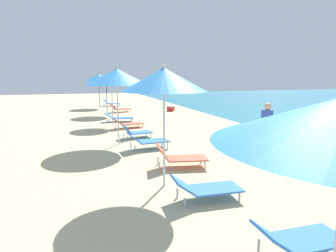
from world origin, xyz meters
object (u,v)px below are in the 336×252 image
(umbrella_sixth, at_px, (106,81))
(lounger_third_shoreside, at_px, (180,156))
(umbrella_fourth, at_px, (117,77))
(lounger_fourth_shoreside, at_px, (136,132))
(umbrella_fifth, at_px, (112,82))
(lounger_sixth_shoreside, at_px, (120,108))
(cooler_box, at_px, (171,109))
(umbrella_third, at_px, (164,80))
(umbrella_farthest, at_px, (99,78))
(lounger_third_inland, at_px, (206,188))
(lounger_fourth_inland, at_px, (148,140))
(lounger_fifth_shoreside, at_px, (119,117))
(lounger_farthest_shoreside, at_px, (111,103))
(lounger_fifth_inland, at_px, (128,123))
(person_walking_mid, at_px, (267,123))
(lounger_second_shoreside, at_px, (299,239))

(umbrella_sixth, bearing_deg, lounger_third_shoreside, -86.04)
(umbrella_fourth, relative_size, lounger_fourth_shoreside, 2.24)
(umbrella_fifth, xyz_separation_m, lounger_sixth_shoreside, (1.15, 5.32, -2.02))
(cooler_box, bearing_deg, umbrella_third, -109.12)
(umbrella_farthest, bearing_deg, lounger_third_inland, -87.76)
(lounger_fourth_inland, relative_size, lounger_fifth_shoreside, 0.87)
(lounger_farthest_shoreside, bearing_deg, lounger_fifth_inland, -78.38)
(umbrella_fourth, height_order, lounger_fourth_inland, umbrella_fourth)
(umbrella_fifth, relative_size, person_walking_mid, 1.50)
(lounger_second_shoreside, bearing_deg, lounger_fifth_shoreside, 95.12)
(lounger_farthest_shoreside, bearing_deg, lounger_fifth_shoreside, -79.89)
(lounger_fourth_shoreside, bearing_deg, lounger_fourth_inland, -97.70)
(lounger_third_inland, bearing_deg, umbrella_sixth, 95.97)
(umbrella_fifth, bearing_deg, lounger_fifth_inland, -61.33)
(lounger_third_inland, relative_size, lounger_farthest_shoreside, 0.95)
(lounger_fourth_inland, height_order, cooler_box, lounger_fourth_inland)
(lounger_fourth_shoreside, xyz_separation_m, lounger_fifth_shoreside, (-0.09, 4.54, -0.01))
(umbrella_fifth, xyz_separation_m, umbrella_farthest, (-0.00, 8.87, 0.17))
(lounger_second_shoreside, xyz_separation_m, umbrella_third, (-1.04, 3.15, 2.21))
(umbrella_third, xyz_separation_m, lounger_third_inland, (0.61, -1.00, -2.23))
(umbrella_sixth, bearing_deg, lounger_fourth_shoreside, -86.78)
(person_walking_mid, bearing_deg, lounger_sixth_shoreside, -119.38)
(lounger_second_shoreside, distance_m, lounger_third_shoreside, 4.35)
(lounger_third_shoreside, relative_size, umbrella_fourth, 0.53)
(umbrella_third, relative_size, lounger_farthest_shoreside, 1.79)
(lounger_fifth_shoreside, height_order, umbrella_sixth, umbrella_sixth)
(umbrella_third, xyz_separation_m, umbrella_sixth, (0.01, 13.09, -0.22))
(umbrella_fourth, distance_m, umbrella_fifth, 4.42)
(lounger_fourth_shoreside, distance_m, lounger_farthest_shoreside, 13.30)
(lounger_fifth_shoreside, relative_size, lounger_fifth_inland, 1.06)
(lounger_fourth_inland, bearing_deg, lounger_fifth_inland, 85.50)
(lounger_third_shoreside, xyz_separation_m, lounger_farthest_shoreside, (0.10, 17.52, -0.02))
(umbrella_fifth, relative_size, umbrella_sixth, 1.00)
(umbrella_farthest, bearing_deg, lounger_fourth_inland, -87.67)
(lounger_fourth_shoreside, bearing_deg, person_walking_mid, -52.26)
(lounger_fifth_shoreside, bearing_deg, lounger_farthest_shoreside, 99.84)
(umbrella_sixth, bearing_deg, umbrella_third, -90.04)
(umbrella_fifth, height_order, lounger_farthest_shoreside, umbrella_fifth)
(lounger_fifth_inland, bearing_deg, lounger_fifth_shoreside, 83.93)
(cooler_box, bearing_deg, lounger_farthest_shoreside, 126.72)
(umbrella_fifth, distance_m, lounger_sixth_shoreside, 5.80)
(lounger_second_shoreside, bearing_deg, lounger_farthest_shoreside, 92.38)
(lounger_third_inland, xyz_separation_m, umbrella_fourth, (-1.05, 5.52, 2.28))
(umbrella_third, height_order, lounger_fourth_shoreside, umbrella_third)
(lounger_farthest_shoreside, bearing_deg, lounger_sixth_shoreside, -74.83)
(lounger_third_inland, distance_m, umbrella_fourth, 6.06)
(lounger_third_inland, relative_size, umbrella_fourth, 0.51)
(lounger_second_shoreside, relative_size, umbrella_farthest, 0.48)
(lounger_fourth_shoreside, bearing_deg, lounger_fifth_shoreside, 82.93)
(lounger_third_shoreside, bearing_deg, lounger_fifth_inland, 104.38)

